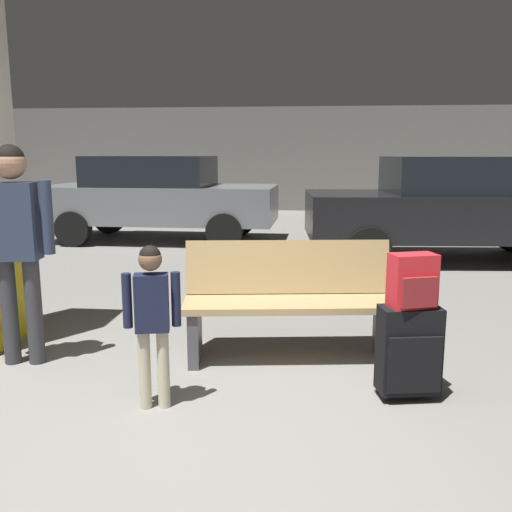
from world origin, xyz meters
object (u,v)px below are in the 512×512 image
suitcase (409,351)px  adult (15,231)px  child (152,309)px  parked_car_far (158,196)px  parked_car_near (453,206)px  backpack_bright (413,282)px  bench (289,301)px

suitcase → adult: bearing=172.8°
suitcase → adult: size_ratio=0.37×
suitcase → adult: 2.86m
child → parked_car_far: (-1.76, 6.54, 0.18)m
parked_car_near → parked_car_far: bearing=163.2°
suitcase → backpack_bright: backpack_bright is taller
adult → parked_car_far: bearing=95.6°
bench → parked_car_far: (-2.56, 5.59, 0.36)m
backpack_bright → child: size_ratio=0.33×
backpack_bright → parked_car_near: (1.43, 4.82, 0.03)m
backpack_bright → adult: bearing=172.8°
parked_car_far → parked_car_near: bearing=-16.8°
backpack_bright → adult: (-2.76, 0.35, 0.23)m
backpack_bright → parked_car_near: size_ratio=0.08×
suitcase → parked_car_far: size_ratio=0.15×
parked_car_near → suitcase: bearing=-106.5°
bench → parked_car_near: 4.71m
child → parked_car_near: parked_car_near is taller
backpack_bright → parked_car_near: 5.02m
child → bench: bearing=50.1°
backpack_bright → child: bearing=-169.9°
bench → parked_car_far: parked_car_far is taller
child → suitcase: bearing=10.1°
backpack_bright → bench: bearing=139.6°
child → adult: (-1.18, 0.63, 0.37)m
bench → parked_car_far: 6.16m
parked_car_far → parked_car_near: same height
adult → parked_car_near: size_ratio=0.38×
child → adult: bearing=151.9°
suitcase → parked_car_near: (1.43, 4.82, 0.48)m
child → parked_car_near: 5.92m
suitcase → child: (-1.58, -0.28, 0.31)m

